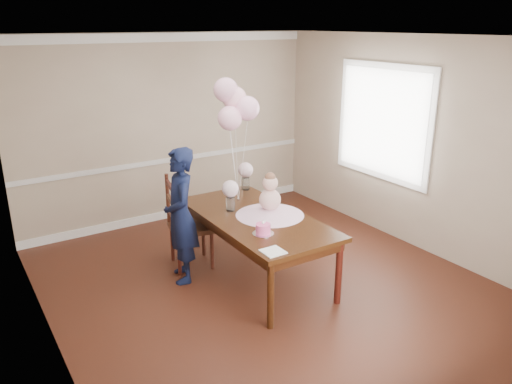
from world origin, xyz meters
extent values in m
cube|color=black|center=(0.00, 0.00, 0.00)|extent=(4.50, 5.00, 0.00)
cube|color=silver|center=(0.00, 0.00, 2.70)|extent=(4.50, 5.00, 0.02)
cube|color=tan|center=(0.00, 2.50, 1.35)|extent=(4.50, 0.02, 2.70)
cube|color=tan|center=(0.00, -2.50, 1.35)|extent=(4.50, 0.02, 2.70)
cube|color=tan|center=(-2.25, 0.00, 1.35)|extent=(0.02, 5.00, 2.70)
cube|color=tan|center=(2.25, 0.00, 1.35)|extent=(0.02, 5.00, 2.70)
cube|color=silver|center=(0.00, 2.49, 0.90)|extent=(4.50, 0.02, 0.07)
cube|color=white|center=(0.00, 2.49, 2.63)|extent=(4.50, 0.02, 0.12)
cube|color=white|center=(0.00, 2.49, 0.06)|extent=(4.50, 0.02, 0.12)
cube|color=white|center=(2.23, 0.50, 1.55)|extent=(0.02, 1.66, 1.56)
cube|color=white|center=(2.21, 0.50, 1.55)|extent=(0.01, 1.50, 1.40)
cube|color=black|center=(0.00, 0.21, 0.74)|extent=(1.04, 2.05, 0.05)
cube|color=black|center=(0.00, 0.21, 0.66)|extent=(0.93, 1.95, 0.10)
cylinder|color=black|center=(-0.44, -0.73, 0.36)|extent=(0.07, 0.07, 0.71)
cylinder|color=black|center=(0.42, -0.74, 0.36)|extent=(0.07, 0.07, 0.71)
cylinder|color=black|center=(-0.42, 1.15, 0.36)|extent=(0.07, 0.07, 0.71)
cylinder|color=black|center=(0.44, 1.14, 0.36)|extent=(0.07, 0.07, 0.71)
cone|color=#E2A6C6|center=(0.15, 0.15, 0.82)|extent=(0.78, 0.78, 0.10)
sphere|color=pink|center=(0.15, 0.15, 0.95)|extent=(0.24, 0.24, 0.24)
sphere|color=beige|center=(0.15, 0.15, 1.14)|extent=(0.17, 0.17, 0.17)
sphere|color=brown|center=(0.15, 0.15, 1.20)|extent=(0.12, 0.12, 0.12)
cylinder|color=silver|center=(-0.21, -0.25, 0.77)|extent=(0.23, 0.23, 0.01)
cylinder|color=#F34C98|center=(-0.21, -0.25, 0.82)|extent=(0.15, 0.15, 0.10)
sphere|color=white|center=(-0.21, -0.25, 0.89)|extent=(0.03, 0.03, 0.03)
sphere|color=silver|center=(-0.18, -0.23, 0.89)|extent=(0.03, 0.03, 0.03)
cylinder|color=white|center=(-0.15, 0.51, 0.85)|extent=(0.10, 0.10, 0.16)
sphere|color=beige|center=(-0.15, 0.51, 1.03)|extent=(0.19, 0.19, 0.19)
cylinder|color=silver|center=(0.40, 1.07, 0.85)|extent=(0.10, 0.10, 0.16)
sphere|color=silver|center=(0.40, 1.07, 1.03)|extent=(0.19, 0.19, 0.19)
cube|color=white|center=(-0.36, -0.66, 0.77)|extent=(0.21, 0.21, 0.01)
cylinder|color=silver|center=(0.11, 0.77, 0.77)|extent=(0.04, 0.04, 0.02)
sphere|color=#FFB4CF|center=(0.01, 0.77, 1.78)|extent=(0.29, 0.29, 0.29)
sphere|color=#FFB4D8|center=(0.21, 0.71, 1.89)|extent=(0.29, 0.29, 0.29)
sphere|color=#FAB1C3|center=(0.13, 0.87, 1.99)|extent=(0.29, 0.29, 0.29)
sphere|color=#DB9BB4|center=(0.03, 0.89, 2.09)|extent=(0.29, 0.29, 0.29)
cylinder|color=white|center=(0.06, 0.77, 1.20)|extent=(0.09, 0.00, 0.85)
cylinder|color=white|center=(0.16, 0.74, 1.25)|extent=(0.10, 0.06, 0.95)
cylinder|color=silver|center=(0.12, 0.82, 1.31)|extent=(0.02, 0.10, 1.06)
cylinder|color=white|center=(0.07, 0.83, 1.36)|extent=(0.08, 0.11, 1.16)
cube|color=#351A0E|center=(-0.48, 0.90, 0.50)|extent=(0.58, 0.58, 0.06)
cylinder|color=#3B1510|center=(-0.72, 0.75, 0.24)|extent=(0.05, 0.05, 0.48)
cylinder|color=#3C1710|center=(-0.33, 0.66, 0.24)|extent=(0.05, 0.05, 0.48)
cylinder|color=#37140F|center=(-0.64, 1.14, 0.24)|extent=(0.05, 0.05, 0.48)
cylinder|color=#37160F|center=(-0.25, 1.05, 0.24)|extent=(0.05, 0.05, 0.48)
cylinder|color=#3E2211|center=(-0.74, 0.75, 0.82)|extent=(0.05, 0.05, 0.62)
cylinder|color=#36170E|center=(-0.66, 1.14, 0.82)|extent=(0.05, 0.05, 0.62)
cube|color=#39190F|center=(-0.70, 0.94, 0.69)|extent=(0.13, 0.44, 0.06)
cube|color=#3A1D0F|center=(-0.70, 0.94, 0.86)|extent=(0.13, 0.44, 0.06)
cube|color=#34120E|center=(-0.70, 0.94, 1.04)|extent=(0.13, 0.44, 0.06)
imported|color=black|center=(-0.72, 0.64, 0.78)|extent=(0.52, 0.65, 1.56)
camera|label=1|loc=(-2.82, -4.17, 2.83)|focal=35.00mm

